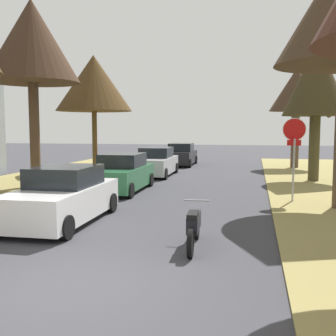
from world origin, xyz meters
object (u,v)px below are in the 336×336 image
(street_tree_left_far, at_px, (94,83))
(parked_sedan_white, at_px, (63,197))
(street_tree_left_mid_b, at_px, (32,42))
(stop_sign_far, at_px, (294,141))
(parked_sedan_black, at_px, (181,155))
(street_tree_right_far, at_px, (296,91))
(parked_sedan_silver, at_px, (156,163))
(parked_motorcycle, at_px, (194,226))
(street_tree_right_mid_b, at_px, (316,80))
(parked_sedan_green, at_px, (121,174))

(street_tree_left_far, bearing_deg, parked_sedan_white, -71.66)
(street_tree_left_mid_b, height_order, parked_sedan_white, street_tree_left_mid_b)
(parked_sedan_white, bearing_deg, stop_sign_far, 34.86)
(parked_sedan_white, xyz_separation_m, parked_sedan_black, (0.05, 18.34, 0.00))
(street_tree_right_far, distance_m, parked_sedan_white, 19.88)
(parked_sedan_silver, bearing_deg, parked_motorcycle, -72.81)
(parked_sedan_black, bearing_deg, street_tree_right_mid_b, -43.02)
(parked_sedan_black, bearing_deg, street_tree_left_far, -127.15)
(street_tree_left_mid_b, height_order, parked_motorcycle, street_tree_left_mid_b)
(street_tree_right_far, distance_m, street_tree_left_far, 13.05)
(street_tree_left_mid_b, xyz_separation_m, parked_motorcycle, (8.33, -7.82, -5.90))
(stop_sign_far, height_order, street_tree_left_mid_b, street_tree_left_mid_b)
(street_tree_right_far, distance_m, parked_sedan_green, 14.99)
(street_tree_left_mid_b, height_order, parked_sedan_silver, street_tree_left_mid_b)
(street_tree_right_far, distance_m, street_tree_left_mid_b, 16.89)
(parked_sedan_green, relative_size, parked_motorcycle, 2.16)
(parked_sedan_white, bearing_deg, street_tree_right_mid_b, 53.14)
(street_tree_right_far, xyz_separation_m, parked_sedan_black, (-7.77, 0.60, -4.36))
(parked_sedan_silver, bearing_deg, stop_sign_far, -46.41)
(parked_sedan_silver, xyz_separation_m, parked_motorcycle, (4.14, -13.38, -0.24))
(parked_sedan_green, bearing_deg, street_tree_right_far, 55.68)
(parked_sedan_green, bearing_deg, parked_motorcycle, -60.91)
(street_tree_left_far, bearing_deg, street_tree_right_far, 22.68)
(parked_motorcycle, bearing_deg, stop_sign_far, 67.16)
(street_tree_right_mid_b, relative_size, parked_sedan_white, 1.54)
(street_tree_right_far, bearing_deg, street_tree_right_mid_b, -87.62)
(street_tree_left_mid_b, distance_m, parked_motorcycle, 12.86)
(parked_sedan_white, bearing_deg, parked_motorcycle, -22.94)
(parked_sedan_white, bearing_deg, parked_sedan_black, 89.83)
(stop_sign_far, bearing_deg, parked_sedan_silver, 133.59)
(street_tree_right_far, xyz_separation_m, street_tree_left_mid_b, (-12.20, -11.60, 1.30))
(stop_sign_far, height_order, parked_sedan_green, stop_sign_far)
(stop_sign_far, relative_size, parked_sedan_green, 0.67)
(parked_sedan_green, xyz_separation_m, parked_sedan_black, (0.31, 12.45, 0.00))
(street_tree_left_mid_b, height_order, parked_sedan_black, street_tree_left_mid_b)
(street_tree_right_mid_b, relative_size, parked_motorcycle, 3.32)
(street_tree_right_mid_b, relative_size, parked_sedan_green, 1.54)
(parked_sedan_white, relative_size, parked_sedan_black, 1.00)
(street_tree_left_mid_b, distance_m, parked_sedan_silver, 8.98)
(parked_sedan_green, distance_m, parked_sedan_black, 12.45)
(stop_sign_far, xyz_separation_m, parked_sedan_white, (-6.59, -4.59, -1.46))
(stop_sign_far, relative_size, parked_sedan_white, 0.67)
(street_tree_left_far, bearing_deg, parked_sedan_silver, -13.95)
(street_tree_right_mid_b, height_order, parked_sedan_green, street_tree_right_mid_b)
(street_tree_left_mid_b, bearing_deg, parked_sedan_black, 70.05)
(stop_sign_far, distance_m, street_tree_left_far, 13.87)
(parked_sedan_black, bearing_deg, stop_sign_far, -64.57)
(stop_sign_far, height_order, parked_sedan_silver, stop_sign_far)
(street_tree_left_far, height_order, parked_sedan_black, street_tree_left_far)
(street_tree_right_mid_b, bearing_deg, street_tree_left_far, 171.29)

